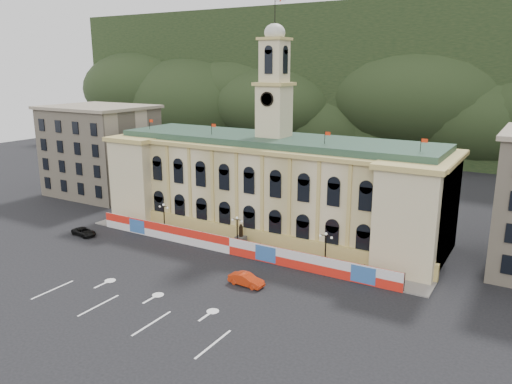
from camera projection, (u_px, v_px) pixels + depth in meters
The scene contains 13 objects.
ground at pixel (161, 293), 59.87m from camera, with size 260.00×260.00×0.00m, color black.
lane_markings at pixel (131, 310), 55.70m from camera, with size 26.00×10.00×0.02m, color white, non-canonical shape.
hill_ridge at pixel (417, 89), 156.78m from camera, with size 230.00×80.00×64.00m.
city_hall at pixel (272, 184), 80.98m from camera, with size 56.20×17.60×37.10m.
side_building_left at pixel (101, 150), 104.64m from camera, with size 21.00×17.00×18.60m.
hoarding_fence at pixel (230, 246), 72.10m from camera, with size 50.00×0.44×2.50m.
pavement at pixel (240, 248), 74.65m from camera, with size 56.00×5.50×0.16m, color slate.
statue at pixel (241, 240), 74.59m from camera, with size 1.40×1.40×3.72m.
lamp_left at pixel (164, 216), 80.22m from camera, with size 1.96×0.44×5.15m.
lamp_center at pixel (237, 230), 73.29m from camera, with size 1.96×0.44×5.15m.
lamp_right at pixel (326, 247), 66.37m from camera, with size 1.96×0.44×5.15m.
red_sedan at pixel (246, 280), 61.84m from camera, with size 4.73×1.85×1.53m, color red.
black_suv at pixel (84, 232), 80.08m from camera, with size 4.75×2.61×1.26m, color black.
Camera 1 is at (37.93, -41.51, 26.50)m, focal length 35.00 mm.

